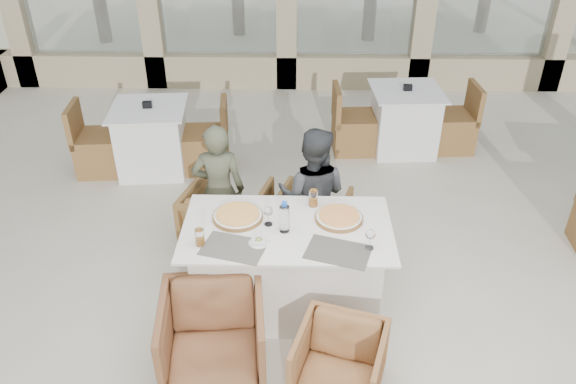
{
  "coord_description": "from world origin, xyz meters",
  "views": [
    {
      "loc": [
        0.2,
        -3.53,
        3.27
      ],
      "look_at": [
        0.12,
        0.24,
        0.9
      ],
      "focal_mm": 35.0,
      "sensor_mm": 36.0,
      "label": 1
    }
  ],
  "objects_px": {
    "water_bottle": "(284,217)",
    "diner_right": "(312,196)",
    "armchair_near_right": "(339,364)",
    "pizza_right": "(339,217)",
    "armchair_far_right": "(311,222)",
    "diner_left": "(219,190)",
    "bg_table_a": "(152,139)",
    "armchair_near_left": "(213,338)",
    "armchair_far_left": "(227,217)",
    "pizza_left": "(238,215)",
    "wine_glass_centre": "(268,215)",
    "beer_glass_right": "(313,198)",
    "olive_dish": "(259,241)",
    "wine_glass_corner": "(370,238)",
    "beer_glass_left": "(200,237)",
    "bg_table_b": "(404,120)",
    "dining_table": "(287,267)"
  },
  "relations": [
    {
      "from": "bg_table_a",
      "to": "pizza_left",
      "type": "bearing_deg",
      "value": -65.09
    },
    {
      "from": "wine_glass_centre",
      "to": "diner_right",
      "type": "distance_m",
      "value": 0.73
    },
    {
      "from": "water_bottle",
      "to": "bg_table_b",
      "type": "xyz_separation_m",
      "value": [
        1.37,
        2.83,
        -0.51
      ]
    },
    {
      "from": "beer_glass_right",
      "to": "armchair_near_left",
      "type": "height_order",
      "value": "beer_glass_right"
    },
    {
      "from": "pizza_right",
      "to": "wine_glass_corner",
      "type": "height_order",
      "value": "wine_glass_corner"
    },
    {
      "from": "diner_right",
      "to": "armchair_near_left",
      "type": "bearing_deg",
      "value": 73.38
    },
    {
      "from": "water_bottle",
      "to": "armchair_near_left",
      "type": "height_order",
      "value": "water_bottle"
    },
    {
      "from": "pizza_left",
      "to": "wine_glass_centre",
      "type": "bearing_deg",
      "value": -18.18
    },
    {
      "from": "olive_dish",
      "to": "diner_left",
      "type": "xyz_separation_m",
      "value": [
        -0.42,
        0.93,
        -0.16
      ]
    },
    {
      "from": "armchair_far_left",
      "to": "armchair_near_left",
      "type": "relative_size",
      "value": 0.98
    },
    {
      "from": "pizza_left",
      "to": "armchair_near_right",
      "type": "xyz_separation_m",
      "value": [
        0.76,
        -0.99,
        -0.53
      ]
    },
    {
      "from": "armchair_far_left",
      "to": "diner_left",
      "type": "xyz_separation_m",
      "value": [
        -0.05,
        -0.03,
        0.31
      ]
    },
    {
      "from": "olive_dish",
      "to": "armchair_near_left",
      "type": "distance_m",
      "value": 0.75
    },
    {
      "from": "armchair_near_left",
      "to": "bg_table_a",
      "type": "height_order",
      "value": "bg_table_a"
    },
    {
      "from": "beer_glass_right",
      "to": "diner_right",
      "type": "distance_m",
      "value": 0.38
    },
    {
      "from": "armchair_near_right",
      "to": "pizza_right",
      "type": "bearing_deg",
      "value": 105.27
    },
    {
      "from": "pizza_left",
      "to": "wine_glass_centre",
      "type": "xyz_separation_m",
      "value": [
        0.24,
        -0.08,
        0.07
      ]
    },
    {
      "from": "armchair_far_right",
      "to": "pizza_left",
      "type": "bearing_deg",
      "value": 64.06
    },
    {
      "from": "water_bottle",
      "to": "pizza_right",
      "type": "bearing_deg",
      "value": 20.41
    },
    {
      "from": "armchair_near_left",
      "to": "armchair_far_right",
      "type": "bearing_deg",
      "value": 58.45
    },
    {
      "from": "bg_table_a",
      "to": "diner_right",
      "type": "bearing_deg",
      "value": -46.24
    },
    {
      "from": "wine_glass_centre",
      "to": "armchair_far_right",
      "type": "distance_m",
      "value": 0.97
    },
    {
      "from": "water_bottle",
      "to": "diner_right",
      "type": "xyz_separation_m",
      "value": [
        0.22,
        0.68,
        -0.25
      ]
    },
    {
      "from": "armchair_near_right",
      "to": "dining_table",
      "type": "bearing_deg",
      "value": 129.83
    },
    {
      "from": "wine_glass_centre",
      "to": "wine_glass_corner",
      "type": "distance_m",
      "value": 0.79
    },
    {
      "from": "armchair_far_right",
      "to": "diner_right",
      "type": "relative_size",
      "value": 0.5
    },
    {
      "from": "bg_table_b",
      "to": "armchair_near_left",
      "type": "bearing_deg",
      "value": -121.29
    },
    {
      "from": "armchair_far_right",
      "to": "bg_table_b",
      "type": "height_order",
      "value": "bg_table_b"
    },
    {
      "from": "wine_glass_corner",
      "to": "diner_left",
      "type": "height_order",
      "value": "diner_left"
    },
    {
      "from": "dining_table",
      "to": "beer_glass_left",
      "type": "bearing_deg",
      "value": -160.16
    },
    {
      "from": "pizza_right",
      "to": "armchair_near_right",
      "type": "relative_size",
      "value": 0.63
    },
    {
      "from": "pizza_left",
      "to": "armchair_far_right",
      "type": "bearing_deg",
      "value": 46.71
    },
    {
      "from": "diner_right",
      "to": "pizza_left",
      "type": "bearing_deg",
      "value": 52.27
    },
    {
      "from": "wine_glass_centre",
      "to": "diner_left",
      "type": "relative_size",
      "value": 0.14
    },
    {
      "from": "water_bottle",
      "to": "wine_glass_corner",
      "type": "xyz_separation_m",
      "value": [
        0.62,
        -0.2,
        -0.04
      ]
    },
    {
      "from": "dining_table",
      "to": "olive_dish",
      "type": "distance_m",
      "value": 0.5
    },
    {
      "from": "pizza_right",
      "to": "bg_table_b",
      "type": "relative_size",
      "value": 0.23
    },
    {
      "from": "water_bottle",
      "to": "diner_right",
      "type": "distance_m",
      "value": 0.76
    },
    {
      "from": "beer_glass_left",
      "to": "bg_table_b",
      "type": "xyz_separation_m",
      "value": [
        1.98,
        3.01,
        -0.45
      ]
    },
    {
      "from": "beer_glass_right",
      "to": "armchair_far_right",
      "type": "xyz_separation_m",
      "value": [
        0.0,
        0.44,
        -0.55
      ]
    },
    {
      "from": "armchair_far_right",
      "to": "diner_left",
      "type": "xyz_separation_m",
      "value": [
        -0.82,
        -0.01,
        0.34
      ]
    },
    {
      "from": "pizza_right",
      "to": "armchair_far_right",
      "type": "relative_size",
      "value": 0.57
    },
    {
      "from": "wine_glass_corner",
      "to": "armchair_near_right",
      "type": "xyz_separation_m",
      "value": [
        -0.23,
        -0.63,
        -0.59
      ]
    },
    {
      "from": "wine_glass_corner",
      "to": "beer_glass_left",
      "type": "height_order",
      "value": "wine_glass_corner"
    },
    {
      "from": "diner_right",
      "to": "water_bottle",
      "type": "bearing_deg",
      "value": 82.66
    },
    {
      "from": "pizza_left",
      "to": "dining_table",
      "type": "bearing_deg",
      "value": -16.59
    },
    {
      "from": "diner_left",
      "to": "bg_table_b",
      "type": "distance_m",
      "value": 2.86
    },
    {
      "from": "beer_glass_right",
      "to": "diner_left",
      "type": "bearing_deg",
      "value": 152.63
    },
    {
      "from": "water_bottle",
      "to": "diner_left",
      "type": "relative_size",
      "value": 0.2
    },
    {
      "from": "diner_left",
      "to": "bg_table_a",
      "type": "xyz_separation_m",
      "value": [
        -0.97,
        1.49,
        -0.25
      ]
    }
  ]
}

